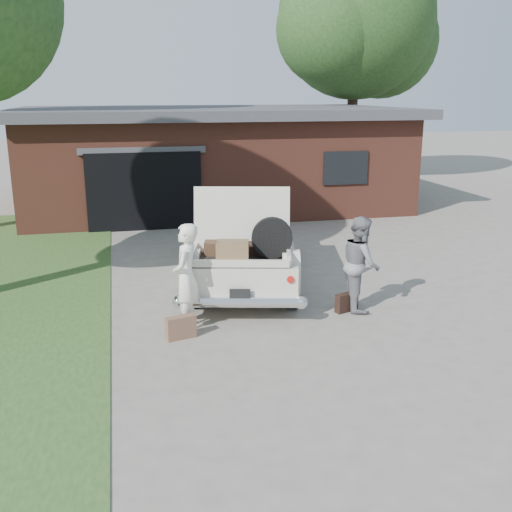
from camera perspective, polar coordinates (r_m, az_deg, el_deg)
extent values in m
plane|color=gray|center=(10.05, 0.79, -6.95)|extent=(90.00, 90.00, 0.00)
cube|color=brown|center=(20.90, -4.19, 8.98)|extent=(12.00, 7.00, 3.00)
cube|color=#4C4C51|center=(20.79, -4.28, 13.51)|extent=(12.80, 7.80, 0.30)
cube|color=black|center=(17.30, -10.58, 6.09)|extent=(3.20, 0.30, 2.20)
cube|color=#4C4C51|center=(17.09, -10.76, 9.86)|extent=(3.50, 0.12, 0.18)
cube|color=black|center=(18.43, 8.52, 8.31)|extent=(1.40, 0.08, 1.00)
cylinder|color=#38281E|center=(26.54, 9.11, 12.73)|extent=(0.44, 0.44, 5.34)
sphere|color=#355A25|center=(26.67, 9.50, 21.35)|extent=(6.42, 6.42, 6.42)
sphere|color=#355A25|center=(27.76, 11.82, 19.42)|extent=(4.82, 4.82, 4.82)
sphere|color=#355A25|center=(25.42, 7.33, 20.65)|extent=(4.50, 4.50, 4.50)
cube|color=beige|center=(12.49, -1.10, 0.65)|extent=(3.12, 5.45, 0.67)
cube|color=#B7B5A1|center=(12.66, -1.07, 3.60)|extent=(2.14, 2.40, 0.53)
cube|color=black|center=(13.62, -0.95, 4.35)|extent=(1.57, 0.46, 0.45)
cube|color=black|center=(11.71, -1.21, 2.52)|extent=(1.57, 0.46, 0.45)
cylinder|color=black|center=(10.98, -6.09, -3.19)|extent=(0.38, 0.71, 0.68)
cylinder|color=black|center=(10.91, 3.40, -3.23)|extent=(0.38, 0.71, 0.68)
cylinder|color=black|center=(14.31, -4.50, 1.27)|extent=(0.38, 0.71, 0.68)
cylinder|color=black|center=(14.26, 2.75, 1.25)|extent=(0.38, 0.71, 0.68)
cylinder|color=silver|center=(10.06, -1.53, -4.42)|extent=(2.09, 0.68, 0.18)
cylinder|color=#A5140F|center=(10.07, -6.33, -2.15)|extent=(0.14, 0.13, 0.12)
cylinder|color=#A5140F|center=(10.01, 3.30, -2.19)|extent=(0.14, 0.13, 0.12)
cube|color=black|center=(9.99, -1.54, -3.63)|extent=(0.34, 0.10, 0.17)
cube|color=black|center=(10.52, -1.42, -0.18)|extent=(1.82, 1.48, 0.04)
cube|color=beige|center=(10.55, -5.89, 0.37)|extent=(0.33, 1.11, 0.18)
cube|color=beige|center=(10.49, 3.06, 0.34)|extent=(0.33, 1.11, 0.18)
cube|color=beige|center=(9.96, -1.54, -0.72)|extent=(1.61, 0.45, 0.12)
cube|color=beige|center=(10.80, -1.36, 3.49)|extent=(1.75, 0.70, 1.16)
cube|color=#4F3422|center=(10.73, -2.97, 0.87)|extent=(0.81, 0.62, 0.23)
cube|color=olive|center=(10.11, -2.25, 0.39)|extent=(0.61, 0.47, 0.37)
cube|color=black|center=(10.70, -1.08, 0.78)|extent=(0.75, 0.58, 0.21)
cylinder|color=black|center=(10.37, 1.54, 1.74)|extent=(0.73, 0.33, 0.72)
imported|color=white|center=(9.86, -6.67, -2.01)|extent=(0.63, 0.76, 1.78)
imported|color=gray|center=(10.87, 9.91, -0.68)|extent=(0.74, 0.90, 1.71)
cube|color=brown|center=(9.68, -7.18, -6.77)|extent=(0.51, 0.28, 0.37)
cube|color=black|center=(10.89, 8.62, -4.38)|extent=(0.46, 0.28, 0.34)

